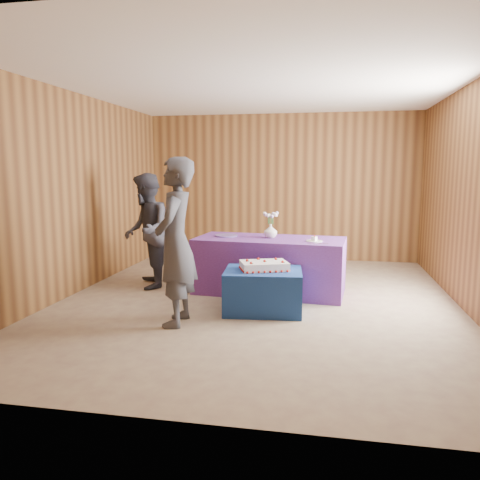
% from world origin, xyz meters
% --- Properties ---
extents(ground, '(6.00, 6.00, 0.00)m').
position_xyz_m(ground, '(0.00, 0.00, 0.00)').
color(ground, gray).
rests_on(ground, ground).
extents(room_shell, '(5.04, 6.04, 2.72)m').
position_xyz_m(room_shell, '(0.00, 0.00, 1.80)').
color(room_shell, brown).
rests_on(room_shell, ground).
extents(cake_table, '(0.96, 0.78, 0.50)m').
position_xyz_m(cake_table, '(0.13, -0.43, 0.25)').
color(cake_table, navy).
rests_on(cake_table, ground).
extents(serving_table, '(2.07, 1.08, 0.75)m').
position_xyz_m(serving_table, '(0.10, 0.47, 0.38)').
color(serving_table, '#68338D').
rests_on(serving_table, ground).
extents(sheet_cake, '(0.66, 0.55, 0.13)m').
position_xyz_m(sheet_cake, '(0.14, -0.42, 0.55)').
color(sheet_cake, white).
rests_on(sheet_cake, cake_table).
extents(vase, '(0.23, 0.23, 0.19)m').
position_xyz_m(vase, '(0.10, 0.51, 0.84)').
color(vase, silver).
rests_on(vase, serving_table).
extents(flower_spray, '(0.22, 0.21, 0.16)m').
position_xyz_m(flower_spray, '(0.10, 0.51, 1.08)').
color(flower_spray, '#245A27').
rests_on(flower_spray, vase).
extents(platter, '(0.32, 0.32, 0.02)m').
position_xyz_m(platter, '(-0.52, 0.54, 0.76)').
color(platter, '#654E9C').
rests_on(platter, serving_table).
extents(plate, '(0.28, 0.28, 0.01)m').
position_xyz_m(plate, '(0.70, 0.28, 0.76)').
color(plate, silver).
rests_on(plate, serving_table).
extents(cake_slice, '(0.08, 0.08, 0.07)m').
position_xyz_m(cake_slice, '(0.70, 0.28, 0.79)').
color(cake_slice, white).
rests_on(cake_slice, plate).
extents(knife, '(0.26, 0.03, 0.00)m').
position_xyz_m(knife, '(0.75, 0.10, 0.75)').
color(knife, silver).
rests_on(knife, serving_table).
extents(guest_left, '(0.48, 0.69, 1.81)m').
position_xyz_m(guest_left, '(-0.73, -1.06, 0.90)').
color(guest_left, '#3C3D47').
rests_on(guest_left, ground).
extents(guest_right, '(0.86, 0.96, 1.63)m').
position_xyz_m(guest_right, '(-1.65, 0.41, 0.81)').
color(guest_right, '#31313B').
rests_on(guest_right, ground).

